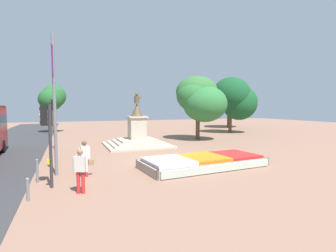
{
  "coord_description": "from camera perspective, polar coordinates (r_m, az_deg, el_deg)",
  "views": [
    {
      "loc": [
        -5.45,
        -14.45,
        3.19
      ],
      "look_at": [
        1.26,
        2.87,
        1.85
      ],
      "focal_mm": 28.0,
      "sensor_mm": 36.0,
      "label": 1
    }
  ],
  "objects": [
    {
      "name": "park_tree_street_side",
      "position": [
        33.55,
        14.23,
        5.99
      ],
      "size": [
        5.6,
        4.78,
        6.86
      ],
      "color": "brown",
      "rests_on": "ground_plane"
    },
    {
      "name": "traffic_light_mid_block",
      "position": [
        21.0,
        -23.54,
        2.09
      ],
      "size": [
        0.42,
        0.31,
        3.74
      ],
      "color": "slate",
      "rests_on": "ground_plane"
    },
    {
      "name": "banner_pole",
      "position": [
        13.12,
        -23.51,
        5.04
      ],
      "size": [
        0.14,
        0.73,
        6.55
      ],
      "color": "slate",
      "rests_on": "ground_plane"
    },
    {
      "name": "kerb_bollard_mid_a",
      "position": [
        12.5,
        -26.6,
        -8.61
      ],
      "size": [
        0.12,
        0.12,
        1.02
      ],
      "color": "slate",
      "rests_on": "ground_plane"
    },
    {
      "name": "pedestrian_with_handbag",
      "position": [
        12.6,
        -17.65,
        -6.36
      ],
      "size": [
        0.71,
        0.37,
        1.68
      ],
      "color": "red",
      "rests_on": "ground_plane"
    },
    {
      "name": "park_tree_behind_statue",
      "position": [
        35.79,
        -23.95,
        5.49
      ],
      "size": [
        3.31,
        3.4,
        5.97
      ],
      "color": "brown",
      "rests_on": "ground_plane"
    },
    {
      "name": "statue_monument",
      "position": [
        21.78,
        -6.74,
        -2.36
      ],
      "size": [
        5.12,
        5.12,
        4.37
      ],
      "color": "#B0A691",
      "rests_on": "ground_plane"
    },
    {
      "name": "kerb_bollard_south",
      "position": [
        10.31,
        -28.22,
        -11.95
      ],
      "size": [
        0.12,
        0.12,
        0.81
      ],
      "color": "slate",
      "rests_on": "ground_plane"
    },
    {
      "name": "park_tree_far_right",
      "position": [
        25.61,
        6.92,
        6.1
      ],
      "size": [
        4.71,
        4.85,
        6.25
      ],
      "color": "brown",
      "rests_on": "ground_plane"
    },
    {
      "name": "pedestrian_near_planter",
      "position": [
        10.27,
        -18.53,
        -8.67
      ],
      "size": [
        0.53,
        0.36,
        1.66
      ],
      "color": "red",
      "rests_on": "ground_plane"
    },
    {
      "name": "flower_planter",
      "position": [
        14.25,
        7.77,
        -7.76
      ],
      "size": [
        6.9,
        3.43,
        0.58
      ],
      "color": "#38281C",
      "rests_on": "ground_plane"
    },
    {
      "name": "park_tree_far_left",
      "position": [
        42.41,
        13.75,
        5.88
      ],
      "size": [
        6.18,
        5.96,
        6.9
      ],
      "color": "#4C3823",
      "rests_on": "ground_plane"
    },
    {
      "name": "ground_plane",
      "position": [
        15.77,
        -0.5,
        -7.56
      ],
      "size": [
        94.63,
        94.63,
        0.0
      ],
      "primitive_type": "plane",
      "color": "#8C6651"
    },
    {
      "name": "traffic_light_near_crossing",
      "position": [
        11.23,
        -24.85,
        -0.97
      ],
      "size": [
        0.41,
        0.28,
        3.28
      ],
      "color": "#2D2D33",
      "rests_on": "ground_plane"
    }
  ]
}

